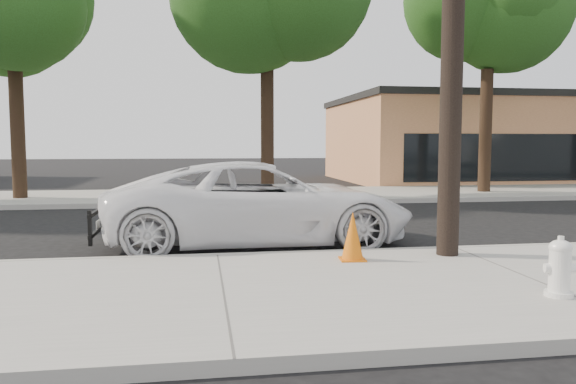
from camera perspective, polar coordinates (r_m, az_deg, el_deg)
The scene contains 10 objects.
ground at distance 11.13m, azimuth -7.52°, elevation -4.93°, with size 120.00×120.00×0.00m, color black.
near_sidewalk at distance 6.92m, azimuth -6.60°, elevation -10.44°, with size 90.00×4.40×0.15m, color gray.
far_sidewalk at distance 19.55m, azimuth -8.17°, elevation -0.44°, with size 90.00×5.00×0.15m, color gray.
curb_near at distance 9.06m, azimuth -7.19°, elevation -6.74°, with size 90.00×0.12×0.16m, color #9E9B93.
building_main at distance 31.49m, azimuth 22.21°, elevation 4.79°, with size 18.00×10.00×4.00m, color #BA744D.
tree_b at distance 20.26m, azimuth -25.79°, elevation 16.59°, with size 4.34×4.20×8.45m.
tree_d at distance 22.07m, azimuth 20.39°, elevation 16.34°, with size 4.50×4.35×8.75m.
police_cruiser at distance 10.49m, azimuth -2.86°, elevation -1.17°, with size 2.60×5.65×1.57m, color white.
fire_hydrant at distance 7.21m, azimuth 25.88°, elevation -7.06°, with size 0.36×0.32×0.66m.
traffic_cone at distance 8.53m, azimuth 6.58°, elevation -4.51°, with size 0.42×0.42×0.74m.
Camera 1 is at (-0.26, -10.96, 1.91)m, focal length 35.00 mm.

